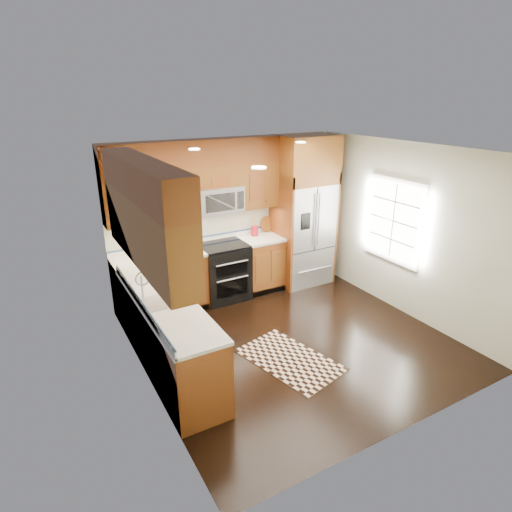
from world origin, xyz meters
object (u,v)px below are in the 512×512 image
knife_block (168,247)px  range (224,272)px  refrigerator (303,211)px  rug (290,360)px  utensil_crock (255,229)px

knife_block → range: bearing=-1.8°
refrigerator → rug: size_ratio=1.98×
range → utensil_crock: utensil_crock is taller
range → knife_block: knife_block is taller
range → rug: (-0.05, -2.07, -0.46)m
refrigerator → utensil_crock: 0.92m
rug → knife_block: 2.49m
knife_block → rug: bearing=-67.7°
knife_block → utensil_crock: bearing=5.4°
refrigerator → utensil_crock: refrigerator is taller
refrigerator → utensil_crock: bearing=165.9°
rug → utensil_crock: bearing=58.1°
range → rug: size_ratio=0.72×
rug → refrigerator: bearing=38.1°
refrigerator → knife_block: bearing=178.5°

